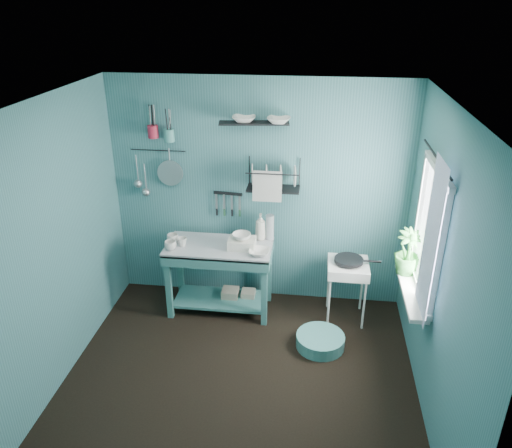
# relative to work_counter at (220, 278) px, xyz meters

# --- Properties ---
(floor) EXTENTS (3.20, 3.20, 0.00)m
(floor) POSITION_rel_work_counter_xyz_m (0.38, -1.13, -0.40)
(floor) COLOR black
(floor) RESTS_ON ground
(ceiling) EXTENTS (3.20, 3.20, 0.00)m
(ceiling) POSITION_rel_work_counter_xyz_m (0.38, -1.13, 2.10)
(ceiling) COLOR silver
(ceiling) RESTS_ON ground
(wall_back) EXTENTS (3.20, 0.00, 3.20)m
(wall_back) POSITION_rel_work_counter_xyz_m (0.38, 0.37, 0.85)
(wall_back) COLOR #366A6E
(wall_back) RESTS_ON ground
(wall_front) EXTENTS (3.20, 0.00, 3.20)m
(wall_front) POSITION_rel_work_counter_xyz_m (0.38, -2.63, 0.85)
(wall_front) COLOR #366A6E
(wall_front) RESTS_ON ground
(wall_left) EXTENTS (0.00, 3.00, 3.00)m
(wall_left) POSITION_rel_work_counter_xyz_m (-1.22, -1.13, 0.85)
(wall_left) COLOR #366A6E
(wall_left) RESTS_ON ground
(wall_right) EXTENTS (0.00, 3.00, 3.00)m
(wall_right) POSITION_rel_work_counter_xyz_m (1.98, -1.13, 0.85)
(wall_right) COLOR #366A6E
(wall_right) RESTS_ON ground
(work_counter) EXTENTS (1.22, 0.78, 0.80)m
(work_counter) POSITION_rel_work_counter_xyz_m (0.00, 0.00, 0.00)
(work_counter) COLOR #367270
(work_counter) RESTS_ON floor
(mug_left) EXTENTS (0.12, 0.12, 0.10)m
(mug_left) POSITION_rel_work_counter_xyz_m (-0.48, -0.16, 0.45)
(mug_left) COLOR silver
(mug_left) RESTS_ON work_counter
(mug_mid) EXTENTS (0.14, 0.14, 0.09)m
(mug_mid) POSITION_rel_work_counter_xyz_m (-0.38, -0.06, 0.45)
(mug_mid) COLOR silver
(mug_mid) RESTS_ON work_counter
(mug_right) EXTENTS (0.17, 0.17, 0.10)m
(mug_right) POSITION_rel_work_counter_xyz_m (-0.50, 0.00, 0.45)
(mug_right) COLOR silver
(mug_right) RESTS_ON work_counter
(wash_tub) EXTENTS (0.28, 0.22, 0.10)m
(wash_tub) POSITION_rel_work_counter_xyz_m (0.25, -0.02, 0.45)
(wash_tub) COLOR silver
(wash_tub) RESTS_ON work_counter
(tub_bowl) EXTENTS (0.20, 0.19, 0.06)m
(tub_bowl) POSITION_rel_work_counter_xyz_m (0.25, -0.02, 0.53)
(tub_bowl) COLOR silver
(tub_bowl) RESTS_ON wash_tub
(soap_bottle) EXTENTS (0.12, 0.12, 0.30)m
(soap_bottle) POSITION_rel_work_counter_xyz_m (0.42, 0.20, 0.55)
(soap_bottle) COLOR silver
(soap_bottle) RESTS_ON work_counter
(water_bottle) EXTENTS (0.09, 0.09, 0.28)m
(water_bottle) POSITION_rel_work_counter_xyz_m (0.52, 0.22, 0.54)
(water_bottle) COLOR #9DA7AF
(water_bottle) RESTS_ON work_counter
(counter_bowl) EXTENTS (0.22, 0.22, 0.05)m
(counter_bowl) POSITION_rel_work_counter_xyz_m (0.45, -0.15, 0.43)
(counter_bowl) COLOR silver
(counter_bowl) RESTS_ON work_counter
(hotplate_stand) EXTENTS (0.46, 0.46, 0.68)m
(hotplate_stand) POSITION_rel_work_counter_xyz_m (1.37, 0.00, -0.06)
(hotplate_stand) COLOR white
(hotplate_stand) RESTS_ON floor
(frying_pan) EXTENTS (0.30, 0.30, 0.03)m
(frying_pan) POSITION_rel_work_counter_xyz_m (1.37, 0.00, 0.31)
(frying_pan) COLOR black
(frying_pan) RESTS_ON hotplate_stand
(knife_strip) EXTENTS (0.32, 0.05, 0.03)m
(knife_strip) POSITION_rel_work_counter_xyz_m (0.05, 0.34, 0.86)
(knife_strip) COLOR black
(knife_strip) RESTS_ON wall_back
(dish_rack) EXTENTS (0.56, 0.26, 0.32)m
(dish_rack) POSITION_rel_work_counter_xyz_m (0.55, 0.24, 1.13)
(dish_rack) COLOR black
(dish_rack) RESTS_ON wall_back
(upper_shelf) EXTENTS (0.72, 0.27, 0.01)m
(upper_shelf) POSITION_rel_work_counter_xyz_m (0.34, 0.27, 1.65)
(upper_shelf) COLOR black
(upper_shelf) RESTS_ON wall_back
(shelf_bowl_left) EXTENTS (0.25, 0.25, 0.06)m
(shelf_bowl_left) POSITION_rel_work_counter_xyz_m (0.24, 0.27, 1.63)
(shelf_bowl_left) COLOR silver
(shelf_bowl_left) RESTS_ON upper_shelf
(shelf_bowl_right) EXTENTS (0.25, 0.25, 0.06)m
(shelf_bowl_right) POSITION_rel_work_counter_xyz_m (0.59, 0.27, 1.69)
(shelf_bowl_right) COLOR silver
(shelf_bowl_right) RESTS_ON upper_shelf
(utensil_cup_magenta) EXTENTS (0.11, 0.11, 0.13)m
(utensil_cup_magenta) POSITION_rel_work_counter_xyz_m (-0.72, 0.29, 1.53)
(utensil_cup_magenta) COLOR #B8223A
(utensil_cup_magenta) RESTS_ON wall_back
(utensil_cup_teal) EXTENTS (0.11, 0.11, 0.13)m
(utensil_cup_teal) POSITION_rel_work_counter_xyz_m (-0.55, 0.29, 1.49)
(utensil_cup_teal) COLOR teal
(utensil_cup_teal) RESTS_ON wall_back
(colander) EXTENTS (0.28, 0.03, 0.28)m
(colander) POSITION_rel_work_counter_xyz_m (-0.57, 0.32, 1.07)
(colander) COLOR #A7ABAF
(colander) RESTS_ON wall_back
(ladle_outer) EXTENTS (0.01, 0.01, 0.30)m
(ladle_outer) POSITION_rel_work_counter_xyz_m (-0.95, 0.33, 1.11)
(ladle_outer) COLOR #A7ABAF
(ladle_outer) RESTS_ON wall_back
(ladle_inner) EXTENTS (0.01, 0.01, 0.30)m
(ladle_inner) POSITION_rel_work_counter_xyz_m (-0.86, 0.33, 1.01)
(ladle_inner) COLOR #A7ABAF
(ladle_inner) RESTS_ON wall_back
(hook_rail) EXTENTS (0.60, 0.01, 0.01)m
(hook_rail) POSITION_rel_work_counter_xyz_m (-0.70, 0.34, 1.31)
(hook_rail) COLOR black
(hook_rail) RESTS_ON wall_back
(window_glass) EXTENTS (0.00, 1.10, 1.10)m
(window_glass) POSITION_rel_work_counter_xyz_m (1.97, -0.68, 1.00)
(window_glass) COLOR white
(window_glass) RESTS_ON wall_right
(windowsill) EXTENTS (0.16, 0.95, 0.04)m
(windowsill) POSITION_rel_work_counter_xyz_m (1.88, -0.68, 0.41)
(windowsill) COLOR white
(windowsill) RESTS_ON wall_right
(curtain) EXTENTS (0.00, 1.35, 1.35)m
(curtain) POSITION_rel_work_counter_xyz_m (1.90, -0.98, 1.05)
(curtain) COLOR white
(curtain) RESTS_ON wall_right
(curtain_rod) EXTENTS (0.02, 1.05, 0.02)m
(curtain_rod) POSITION_rel_work_counter_xyz_m (1.92, -0.68, 1.65)
(curtain_rod) COLOR black
(curtain_rod) RESTS_ON wall_right
(potted_plant) EXTENTS (0.33, 0.33, 0.44)m
(potted_plant) POSITION_rel_work_counter_xyz_m (1.87, -0.39, 0.65)
(potted_plant) COLOR #2D712F
(potted_plant) RESTS_ON windowsill
(storage_tin_large) EXTENTS (0.18, 0.18, 0.22)m
(storage_tin_large) POSITION_rel_work_counter_xyz_m (0.10, 0.05, -0.29)
(storage_tin_large) COLOR gray
(storage_tin_large) RESTS_ON floor
(storage_tin_small) EXTENTS (0.15, 0.15, 0.20)m
(storage_tin_small) POSITION_rel_work_counter_xyz_m (0.30, 0.08, -0.30)
(storage_tin_small) COLOR gray
(storage_tin_small) RESTS_ON floor
(floor_basin) EXTENTS (0.49, 0.49, 0.13)m
(floor_basin) POSITION_rel_work_counter_xyz_m (1.11, -0.53, -0.33)
(floor_basin) COLOR teal
(floor_basin) RESTS_ON floor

